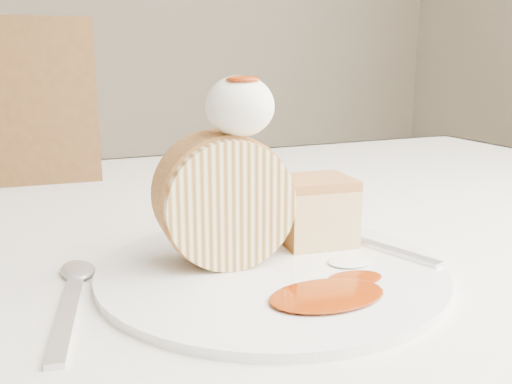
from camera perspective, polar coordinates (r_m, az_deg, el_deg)
name	(u,v)px	position (r m, az deg, el deg)	size (l,w,h in m)	color
table	(235,293)	(0.68, -2.08, -10.04)	(1.40, 0.90, 0.75)	silver
plate	(271,270)	(0.49, 1.56, -7.78)	(0.29, 0.29, 0.01)	white
roulade_slice	(224,200)	(0.48, -3.26, -0.77)	(0.11, 0.11, 0.06)	#FFEDB1
cake_chunk	(316,215)	(0.54, 6.00, -2.28)	(0.07, 0.06, 0.05)	#BD8647
whipped_cream	(240,106)	(0.47, -1.62, 8.58)	(0.06, 0.06, 0.05)	white
caramel_drizzle	(243,71)	(0.46, -1.30, 11.98)	(0.03, 0.02, 0.01)	#882905
caramel_pool	(327,295)	(0.43, 7.11, -10.17)	(0.09, 0.06, 0.00)	#882905
fork	(380,247)	(0.54, 12.27, -5.38)	(0.02, 0.17, 0.00)	silver
spoon	(67,317)	(0.43, -18.40, -11.81)	(0.02, 0.17, 0.00)	silver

